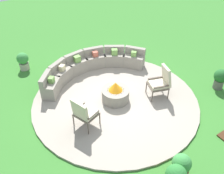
% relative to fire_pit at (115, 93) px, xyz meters
% --- Properties ---
extents(ground_plane, '(24.00, 24.00, 0.00)m').
position_rel_fire_pit_xyz_m(ground_plane, '(0.00, 0.00, -0.32)').
color(ground_plane, '#387A2D').
extents(patio_circle, '(5.31, 5.31, 0.06)m').
position_rel_fire_pit_xyz_m(patio_circle, '(0.00, 0.00, -0.29)').
color(patio_circle, '#9E9384').
rests_on(patio_circle, ground_plane).
extents(fire_pit, '(0.87, 0.87, 0.68)m').
position_rel_fire_pit_xyz_m(fire_pit, '(0.00, 0.00, 0.00)').
color(fire_pit, gray).
rests_on(fire_pit, patio_circle).
extents(curved_stone_bench, '(4.11, 1.55, 0.75)m').
position_rel_fire_pit_xyz_m(curved_stone_bench, '(0.08, 1.77, 0.05)').
color(curved_stone_bench, gray).
rests_on(curved_stone_bench, patio_circle).
extents(lounge_chair_front_left, '(0.73, 0.74, 1.02)m').
position_rel_fire_pit_xyz_m(lounge_chair_front_left, '(-1.38, -0.49, 0.28)').
color(lounge_chair_front_left, brown).
rests_on(lounge_chair_front_left, patio_circle).
extents(lounge_chair_front_right, '(0.77, 0.73, 1.09)m').
position_rel_fire_pit_xyz_m(lounge_chair_front_right, '(1.34, -0.60, 0.29)').
color(lounge_chair_front_right, brown).
rests_on(lounge_chair_front_right, patio_circle).
extents(potted_plant_0, '(0.46, 0.46, 0.73)m').
position_rel_fire_pit_xyz_m(potted_plant_0, '(3.36, -1.36, 0.09)').
color(potted_plant_0, '#605B56').
rests_on(potted_plant_0, ground_plane).
extents(potted_plant_2, '(0.44, 0.44, 0.69)m').
position_rel_fire_pit_xyz_m(potted_plant_2, '(-1.84, 3.51, 0.06)').
color(potted_plant_2, '#A89E8E').
rests_on(potted_plant_2, ground_plane).
extents(potted_plant_3, '(0.45, 0.45, 0.67)m').
position_rel_fire_pit_xyz_m(potted_plant_3, '(-0.25, -3.08, 0.04)').
color(potted_plant_3, brown).
rests_on(potted_plant_3, ground_plane).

